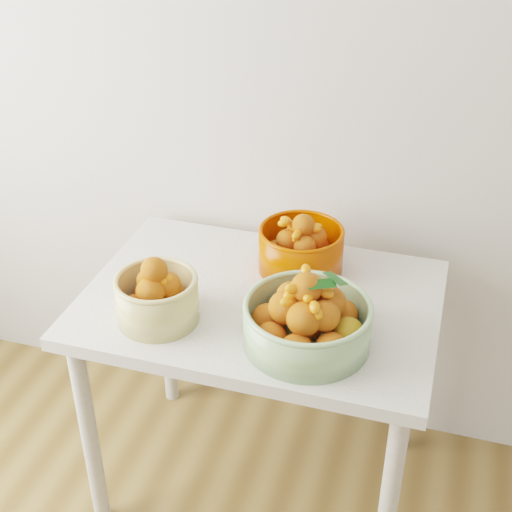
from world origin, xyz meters
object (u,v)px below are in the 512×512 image
object	(u,v)px
bowl_cream	(157,297)
bowl_green	(307,320)
bowl_orange	(301,248)
table	(260,324)

from	to	relation	value
bowl_cream	bowl_green	bearing A→B (deg)	1.99
bowl_green	bowl_orange	bearing A→B (deg)	106.25
bowl_cream	bowl_orange	xyz separation A→B (m)	(0.31, 0.36, -0.00)
table	bowl_green	size ratio (longest dim) A/B	2.30
bowl_green	bowl_orange	world-z (taller)	bowl_green
table	bowl_green	distance (m)	0.29
bowl_green	bowl_orange	distance (m)	0.36
bowl_cream	bowl_green	world-z (taller)	bowl_green
bowl_cream	bowl_orange	world-z (taller)	bowl_cream
bowl_orange	bowl_cream	bearing A→B (deg)	-130.80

